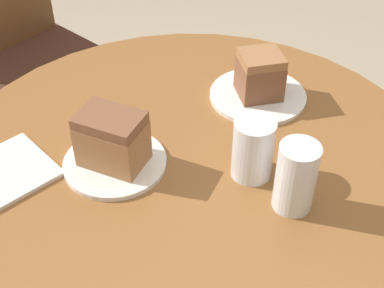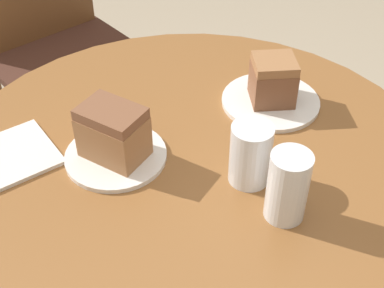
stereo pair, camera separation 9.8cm
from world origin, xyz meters
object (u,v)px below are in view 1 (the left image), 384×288
object	(u,v)px
cake_slice_far	(112,139)
glass_lemonade	(295,181)
plate_near	(258,96)
glass_water	(253,151)
plate_far	(115,162)
chair	(26,58)
cake_slice_near	(260,75)

from	to	relation	value
cake_slice_far	glass_lemonade	xyz separation A→B (m)	(0.19, -0.27, -0.01)
cake_slice_far	plate_near	bearing A→B (deg)	-0.73
cake_slice_far	glass_lemonade	distance (m)	0.33
glass_water	plate_far	bearing A→B (deg)	137.19
chair	plate_far	world-z (taller)	chair
plate_near	cake_slice_near	xyz separation A→B (m)	(0.00, 0.00, 0.05)
plate_near	cake_slice_near	bearing A→B (deg)	0.00
plate_near	glass_water	distance (m)	0.25
cake_slice_far	glass_lemonade	world-z (taller)	glass_lemonade
glass_lemonade	plate_far	bearing A→B (deg)	124.58
cake_slice_near	glass_water	bearing A→B (deg)	-135.97
glass_lemonade	glass_water	size ratio (longest dim) A/B	1.10
chair	cake_slice_near	size ratio (longest dim) A/B	7.98
glass_water	chair	bearing A→B (deg)	92.05
plate_far	cake_slice_near	distance (m)	0.36
plate_far	glass_lemonade	world-z (taller)	glass_lemonade
cake_slice_far	glass_water	xyz separation A→B (m)	(0.19, -0.17, -0.01)
chair	cake_slice_near	distance (m)	0.91
plate_near	chair	bearing A→B (deg)	104.00
plate_near	cake_slice_far	xyz separation A→B (m)	(-0.36, 0.00, 0.06)
plate_near	plate_far	distance (m)	0.36
chair	glass_lemonade	xyz separation A→B (m)	(0.04, -1.11, 0.28)
chair	glass_water	distance (m)	1.05
glass_water	cake_slice_far	bearing A→B (deg)	137.19
plate_near	cake_slice_far	bearing A→B (deg)	179.27
cake_slice_near	cake_slice_far	bearing A→B (deg)	179.27
chair	glass_water	bearing A→B (deg)	-98.75
plate_far	cake_slice_far	size ratio (longest dim) A/B	1.37
glass_lemonade	glass_water	distance (m)	0.10
plate_far	cake_slice_far	bearing A→B (deg)	0.00
chair	glass_lemonade	world-z (taller)	chair
plate_near	glass_water	bearing A→B (deg)	-135.97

